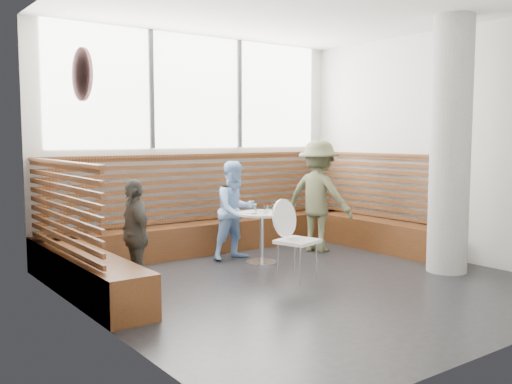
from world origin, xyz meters
TOP-DOWN VIEW (x-y plane):
  - room at (0.00, 0.00)m, footprint 5.00×5.00m
  - booth at (0.00, 1.77)m, footprint 5.00×2.50m
  - concrete_column at (1.85, -0.60)m, footprint 0.50×0.50m
  - wall_art at (-2.46, 0.40)m, footprint 0.03×0.50m
  - cafe_table at (0.22, 1.17)m, footprint 0.68×0.68m
  - cafe_chair at (0.01, 0.25)m, footprint 0.46×0.45m
  - adult_man at (1.41, 1.34)m, footprint 0.93×1.21m
  - child_back at (0.08, 1.59)m, footprint 0.67×0.53m
  - child_left at (-1.73, 0.92)m, footprint 0.38×0.76m
  - plate_near at (0.06, 1.23)m, footprint 0.21×0.21m
  - plate_far at (0.32, 1.29)m, footprint 0.18×0.18m
  - glass_left at (0.06, 1.13)m, footprint 0.08×0.08m
  - glass_mid at (0.24, 1.10)m, footprint 0.07×0.07m
  - glass_right at (0.43, 1.17)m, footprint 0.07×0.07m
  - menu_card at (0.30, 0.97)m, footprint 0.21×0.16m

SIDE VIEW (x-z plane):
  - booth at x=0.00m, z-range -0.31..1.13m
  - cafe_table at x=0.22m, z-range 0.15..0.85m
  - cafe_chair at x=0.01m, z-range 0.09..1.05m
  - child_left at x=-1.73m, z-range 0.00..1.25m
  - child_back at x=0.08m, z-range 0.00..1.38m
  - menu_card at x=0.30m, z-range 0.69..0.70m
  - plate_far at x=0.32m, z-range 0.69..0.71m
  - plate_near at x=0.06m, z-range 0.69..0.71m
  - glass_mid at x=0.24m, z-range 0.69..0.80m
  - glass_right at x=0.43m, z-range 0.69..0.80m
  - glass_left at x=0.06m, z-range 0.69..0.81m
  - adult_man at x=1.41m, z-range 0.00..1.66m
  - concrete_column at x=1.85m, z-range 0.00..3.20m
  - room at x=0.00m, z-range 0.00..3.20m
  - wall_art at x=-2.46m, z-range 2.05..2.55m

